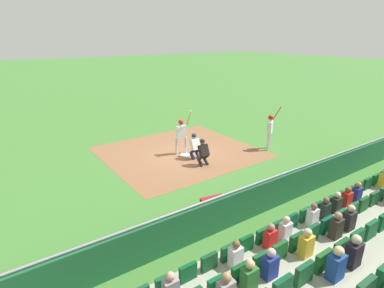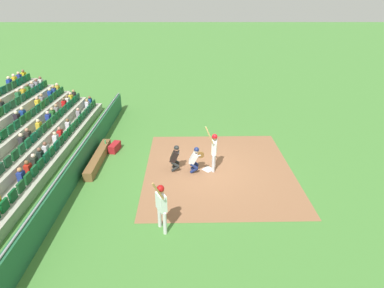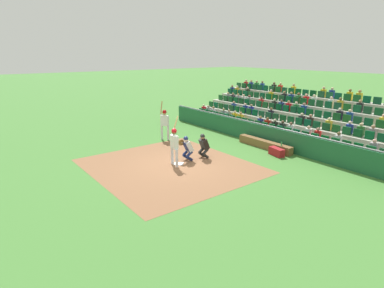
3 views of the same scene
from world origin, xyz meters
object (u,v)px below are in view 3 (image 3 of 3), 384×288
home_plate_marker (179,164)px  water_bottle_on_bench (281,144)px  home_plate_umpire (204,145)px  on_deck_batter (165,121)px  dugout_bench (264,144)px  catcher_crouching (187,147)px  batter_at_plate (174,142)px  equipment_duffel_bag (277,152)px

home_plate_marker → water_bottle_on_bench: water_bottle_on_bench is taller
home_plate_umpire → on_deck_batter: (4.13, -0.26, 0.47)m
home_plate_marker → dugout_bench: bearing=-97.5°
catcher_crouching → home_plate_marker: bearing=105.2°
batter_at_plate → catcher_crouching: bearing=-76.3°
home_plate_marker → equipment_duffel_bag: bearing=-112.2°
on_deck_batter → catcher_crouching: bearing=163.5°
batter_at_plate → equipment_duffel_bag: batter_at_plate is taller
dugout_bench → equipment_duffel_bag: bearing=157.6°
catcher_crouching → dugout_bench: 4.82m
home_plate_marker → water_bottle_on_bench: 5.61m
home_plate_umpire → on_deck_batter: on_deck_batter is taller
catcher_crouching → equipment_duffel_bag: bearing=-116.9°
batter_at_plate → equipment_duffel_bag: 5.50m
on_deck_batter → home_plate_marker: bearing=156.6°
home_plate_marker → home_plate_umpire: home_plate_umpire is taller
home_plate_marker → equipment_duffel_bag: 5.20m
home_plate_marker → home_plate_umpire: size_ratio=0.34×
batter_at_plate → on_deck_batter: on_deck_batter is taller
home_plate_umpire → catcher_crouching: bearing=79.9°
dugout_bench → on_deck_batter: bearing=36.2°
batter_at_plate → home_plate_marker: bearing=-79.7°
batter_at_plate → on_deck_batter: (4.18, -2.05, 0.03)m
dugout_bench → equipment_duffel_bag: 1.36m
home_plate_umpire → on_deck_batter: size_ratio=0.56×
home_plate_umpire → equipment_duffel_bag: 3.86m
catcher_crouching → water_bottle_on_bench: bearing=-114.0°
water_bottle_on_bench → equipment_duffel_bag: bearing=98.5°
home_plate_marker → batter_at_plate: size_ratio=0.19×
home_plate_umpire → equipment_duffel_bag: size_ratio=1.47×
equipment_duffel_bag → on_deck_batter: bearing=37.3°
equipment_duffel_bag → home_plate_marker: bearing=78.7°
dugout_bench → on_deck_batter: on_deck_batter is taller
dugout_bench → equipment_duffel_bag: size_ratio=4.04×
batter_at_plate → equipment_duffel_bag: size_ratio=2.63×
water_bottle_on_bench → dugout_bench: bearing=-3.9°
home_plate_umpire → dugout_bench: size_ratio=0.36×
catcher_crouching → equipment_duffel_bag: 4.73m
dugout_bench → catcher_crouching: bearing=79.6°
home_plate_marker → catcher_crouching: 0.94m
on_deck_batter → dugout_bench: bearing=-143.8°
water_bottle_on_bench → on_deck_batter: 6.98m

